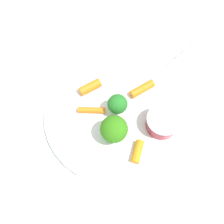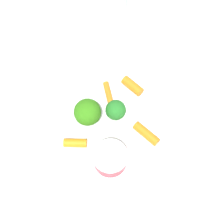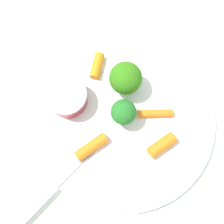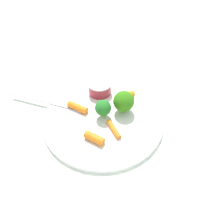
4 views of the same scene
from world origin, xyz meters
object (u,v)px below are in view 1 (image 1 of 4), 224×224
(broccoli_floret_0, at_px, (116,129))
(fork, at_px, (169,66))
(broccoli_floret_1, at_px, (117,104))
(carrot_stick_0, at_px, (90,87))
(carrot_stick_1, at_px, (137,152))
(sauce_cup, at_px, (162,122))
(carrot_stick_2, at_px, (142,89))
(carrot_stick_3, at_px, (92,110))
(plate, at_px, (117,112))

(broccoli_floret_0, relative_size, fork, 0.36)
(broccoli_floret_0, bearing_deg, broccoli_floret_1, 94.46)
(carrot_stick_0, distance_m, carrot_stick_1, 0.15)
(sauce_cup, bearing_deg, carrot_stick_2, 120.50)
(broccoli_floret_0, relative_size, carrot_stick_0, 1.29)
(carrot_stick_1, bearing_deg, sauce_cup, 55.78)
(broccoli_floret_0, bearing_deg, carrot_stick_3, 140.22)
(plate, bearing_deg, carrot_stick_3, -171.31)
(broccoli_floret_0, height_order, fork, broccoli_floret_0)
(carrot_stick_2, xyz_separation_m, fork, (0.05, 0.06, -0.01))
(carrot_stick_3, bearing_deg, plate, 8.69)
(plate, relative_size, carrot_stick_2, 5.51)
(broccoli_floret_0, bearing_deg, sauce_cup, 20.44)
(carrot_stick_0, bearing_deg, carrot_stick_1, -48.63)
(broccoli_floret_1, distance_m, carrot_stick_1, 0.09)
(plate, xyz_separation_m, fork, (0.09, 0.11, 0.01))
(broccoli_floret_1, relative_size, carrot_stick_0, 1.08)
(carrot_stick_0, distance_m, carrot_stick_2, 0.10)
(plate, height_order, broccoli_floret_1, broccoli_floret_1)
(broccoli_floret_0, distance_m, broccoli_floret_1, 0.05)
(broccoli_floret_1, xyz_separation_m, carrot_stick_3, (-0.04, -0.01, -0.02))
(carrot_stick_0, bearing_deg, carrot_stick_3, -77.62)
(fork, bearing_deg, carrot_stick_2, -128.05)
(plate, distance_m, broccoli_floret_0, 0.06)
(sauce_cup, distance_m, broccoli_floret_1, 0.08)
(plate, distance_m, carrot_stick_3, 0.05)
(plate, height_order, carrot_stick_3, carrot_stick_3)
(broccoli_floret_0, height_order, carrot_stick_2, broccoli_floret_0)
(carrot_stick_2, bearing_deg, fork, 51.95)
(carrot_stick_1, bearing_deg, carrot_stick_3, 143.11)
(plate, xyz_separation_m, broccoli_floret_1, (-0.00, 0.00, 0.03))
(carrot_stick_1, bearing_deg, carrot_stick_0, 131.37)
(plate, xyz_separation_m, carrot_stick_1, (0.04, -0.07, 0.01))
(sauce_cup, bearing_deg, plate, 166.66)
(plate, xyz_separation_m, broccoli_floret_0, (0.00, -0.05, 0.04))
(carrot_stick_0, bearing_deg, broccoli_floret_0, -55.67)
(plate, relative_size, carrot_stick_0, 6.38)
(carrot_stick_0, relative_size, fork, 0.28)
(plate, distance_m, carrot_stick_0, 0.07)
(carrot_stick_1, height_order, fork, carrot_stick_1)
(sauce_cup, distance_m, fork, 0.13)
(carrot_stick_0, height_order, carrot_stick_3, carrot_stick_0)
(plate, distance_m, carrot_stick_1, 0.09)
(broccoli_floret_0, xyz_separation_m, broccoli_floret_1, (-0.00, 0.05, -0.00))
(broccoli_floret_1, distance_m, carrot_stick_3, 0.05)
(carrot_stick_2, bearing_deg, plate, -130.83)
(carrot_stick_0, xyz_separation_m, carrot_stick_1, (0.10, -0.11, -0.00))
(broccoli_floret_0, xyz_separation_m, carrot_stick_0, (-0.06, 0.09, -0.02))
(plate, relative_size, sauce_cup, 4.68)
(sauce_cup, relative_size, carrot_stick_3, 1.16)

